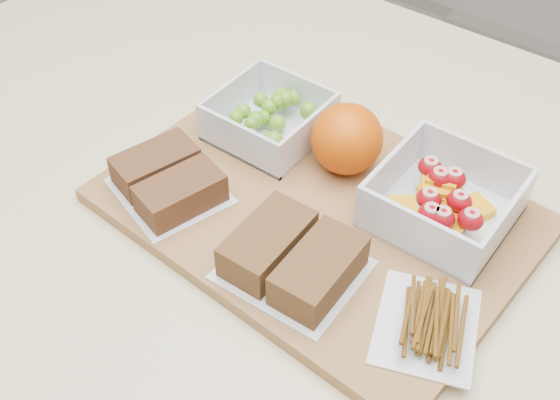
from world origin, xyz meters
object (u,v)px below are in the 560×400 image
(cutting_board, at_px, (317,210))
(sandwich_bag_center, at_px, (293,258))
(pretzel_bag, at_px, (428,319))
(fruit_container, at_px, (443,202))
(grape_container, at_px, (272,119))
(sandwich_bag_left, at_px, (168,180))
(orange, at_px, (347,139))

(cutting_board, bearing_deg, sandwich_bag_center, -66.57)
(pretzel_bag, bearing_deg, fruit_container, 112.75)
(cutting_board, relative_size, grape_container, 3.64)
(fruit_container, distance_m, sandwich_bag_left, 0.28)
(fruit_container, bearing_deg, sandwich_bag_left, -150.53)
(orange, bearing_deg, fruit_container, -3.01)
(cutting_board, distance_m, sandwich_bag_center, 0.10)
(orange, relative_size, pretzel_bag, 0.59)
(cutting_board, xyz_separation_m, sandwich_bag_center, (0.03, -0.09, 0.03))
(orange, distance_m, sandwich_bag_center, 0.16)
(sandwich_bag_center, bearing_deg, sandwich_bag_left, 177.21)
(cutting_board, xyz_separation_m, grape_container, (-0.11, 0.06, 0.03))
(cutting_board, height_order, pretzel_bag, pretzel_bag)
(orange, height_order, sandwich_bag_left, orange)
(grape_container, xyz_separation_m, sandwich_bag_center, (0.14, -0.15, -0.00))
(grape_container, relative_size, sandwich_bag_center, 0.90)
(sandwich_bag_left, bearing_deg, orange, 49.17)
(sandwich_bag_center, relative_size, pretzel_bag, 0.99)
(fruit_container, relative_size, sandwich_bag_center, 1.01)
(fruit_container, bearing_deg, sandwich_bag_center, -118.17)
(fruit_container, bearing_deg, orange, 176.99)
(fruit_container, relative_size, sandwich_bag_left, 0.94)
(grape_container, distance_m, sandwich_bag_left, 0.14)
(cutting_board, bearing_deg, pretzel_bag, -18.80)
(grape_container, height_order, fruit_container, fruit_container)
(cutting_board, height_order, fruit_container, fruit_container)
(orange, xyz_separation_m, sandwich_bag_center, (0.04, -0.15, -0.02))
(sandwich_bag_center, bearing_deg, cutting_board, 110.01)
(sandwich_bag_left, distance_m, pretzel_bag, 0.30)
(sandwich_bag_left, bearing_deg, pretzel_bag, 2.18)
(grape_container, distance_m, pretzel_bag, 0.30)
(cutting_board, distance_m, orange, 0.08)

